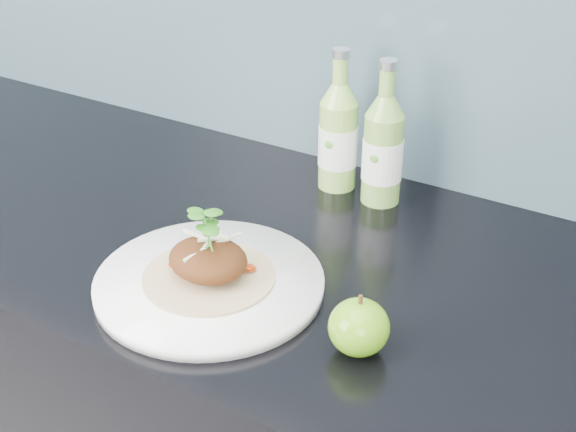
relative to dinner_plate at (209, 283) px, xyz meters
name	(u,v)px	position (x,y,z in m)	size (l,w,h in m)	color
dinner_plate	(209,283)	(0.00, 0.00, 0.00)	(0.37, 0.37, 0.02)	white
pork_taco	(208,258)	(0.00, 0.00, 0.04)	(0.17, 0.17, 0.10)	tan
green_apple	(359,327)	(0.22, -0.01, 0.02)	(0.09, 0.09, 0.08)	#328E0F
cider_bottle_left	(338,136)	(0.01, 0.33, 0.08)	(0.06, 0.06, 0.22)	#8ABC4E
cider_bottle_right	(383,150)	(0.08, 0.32, 0.08)	(0.08, 0.08, 0.22)	#77A645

